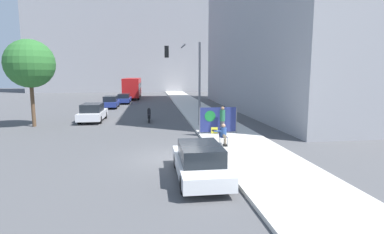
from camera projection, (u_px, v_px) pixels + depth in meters
The scene contains 15 objects.
ground_plane at pixel (175, 158), 14.53m from camera, with size 160.00×160.00×0.00m, color #4F4F51.
sidewalk_curb at pixel (203, 114), 29.75m from camera, with size 3.92×90.00×0.16m, color beige.
building_backdrop_far at pixel (147, 33), 71.32m from camera, with size 52.00×12.00×27.61m.
building_backdrop_right at pixel (281, 12), 32.71m from camera, with size 10.00×32.00×21.63m.
seated_protester at pixel (223, 134), 16.55m from camera, with size 0.91×0.77×1.16m.
jogger_on_sidewalk at pixel (222, 120), 19.36m from camera, with size 0.34×0.34×1.81m.
protest_banner at pixel (218, 120), 19.69m from camera, with size 2.52×0.06×1.73m.
traffic_light_pole at pixel (188, 71), 22.26m from camera, with size 2.68×2.45×6.22m.
parked_car_curbside at pixel (200, 161), 11.53m from camera, with size 1.77×4.59×1.40m.
car_on_road_nearest at pixel (93, 112), 25.81m from camera, with size 1.86×4.71×1.54m.
car_on_road_midblock at pixel (111, 102), 35.92m from camera, with size 1.72×4.22×1.45m.
car_on_road_distant at pixel (124, 98), 41.71m from camera, with size 1.73×4.76×1.37m.
city_bus_on_road at pixel (132, 87), 50.44m from camera, with size 2.52×11.33×3.37m.
motorcycle_on_road at pixel (149, 116), 25.53m from camera, with size 0.28×2.03×1.20m.
street_tree_near_curb at pixel (30, 64), 22.61m from camera, with size 3.65×3.65×6.66m.
Camera 1 is at (-1.03, -14.09, 4.03)m, focal length 28.00 mm.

